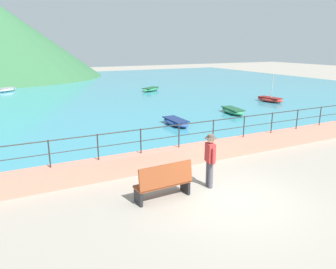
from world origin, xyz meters
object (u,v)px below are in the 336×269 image
at_px(bench_main, 164,182).
at_px(person_walking, 210,158).
at_px(boat_0, 233,111).
at_px(boat_6, 176,122).
at_px(boat_4, 270,99).
at_px(boat_1, 5,90).
at_px(boat_2, 151,89).

relative_size(bench_main, person_walking, 0.98).
distance_m(bench_main, boat_0, 12.90).
height_order(bench_main, person_walking, person_walking).
height_order(bench_main, boat_6, bench_main).
bearing_deg(bench_main, boat_0, 43.34).
height_order(boat_4, boat_6, boat_4).
distance_m(boat_1, boat_4, 24.41).
relative_size(bench_main, boat_2, 0.71).
height_order(boat_1, boat_6, same).
xyz_separation_m(boat_1, boat_6, (8.27, -19.28, 0.00)).
distance_m(boat_2, boat_6, 13.99).
bearing_deg(boat_4, boat_2, 121.06).
distance_m(boat_1, boat_6, 20.98).
xyz_separation_m(bench_main, boat_2, (8.92, 21.03, -0.30)).
bearing_deg(boat_1, boat_2, -25.36).
height_order(bench_main, boat_4, boat_4).
height_order(boat_1, boat_4, boat_4).
height_order(person_walking, boat_6, person_walking).
xyz_separation_m(person_walking, boat_6, (2.87, 7.61, -0.72)).
relative_size(boat_1, boat_4, 1.00).
xyz_separation_m(boat_1, boat_2, (12.64, -5.99, 0.00)).
bearing_deg(boat_0, boat_1, 125.80).
bearing_deg(boat_1, boat_0, -54.20).
bearing_deg(person_walking, bench_main, -175.40).
bearing_deg(boat_2, bench_main, -112.98).
height_order(person_walking, boat_0, person_walking).
bearing_deg(boat_0, boat_2, 92.18).
distance_m(boat_2, boat_4, 11.50).
xyz_separation_m(person_walking, boat_2, (7.24, 20.90, -0.72)).
bearing_deg(boat_6, boat_4, 18.44).
bearing_deg(boat_4, boat_6, -161.56).
distance_m(bench_main, boat_6, 8.98).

